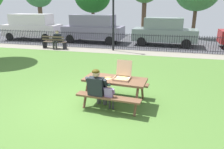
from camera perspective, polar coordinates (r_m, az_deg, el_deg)
name	(u,v)px	position (r m, az deg, el deg)	size (l,w,h in m)	color
ground	(102,82)	(8.12, -2.78, -1.91)	(28.00, 12.27, 0.02)	#4B7430
cobblestone_walkway	(127,52)	(13.22, 4.07, 6.09)	(28.00, 1.40, 0.01)	gray
street_asphalt	(136,42)	(17.12, 6.49, 8.85)	(28.00, 6.63, 0.01)	#424247
picnic_table_foreground	(115,84)	(6.16, 0.77, -2.66)	(1.91, 1.62, 0.79)	brown
pizza_box_open	(123,75)	(6.10, 2.89, -0.22)	(0.48, 0.55, 0.50)	tan
pizza_slice_on_table	(108,78)	(6.13, -1.09, -0.97)	(0.22, 0.23, 0.02)	#F0DE77
adult_at_table	(97,87)	(5.81, -3.97, -3.40)	(0.62, 0.61, 1.19)	#454545
child_at_table	(110,94)	(5.72, -0.65, -5.37)	(0.32, 0.32, 0.83)	#343434
iron_fence_streetside	(129,41)	(13.79, 4.64, 8.90)	(23.18, 0.03, 1.06)	black
park_bench_left	(54,42)	(14.65, -15.35, 8.38)	(1.62, 0.54, 0.85)	brown
person_on_park_bench	(57,39)	(14.54, -14.69, 9.32)	(0.62, 0.60, 1.19)	#272727
lamp_post_walkway	(113,10)	(13.34, 0.35, 17.06)	(0.28, 0.28, 4.08)	black
parked_car_far_left	(32,26)	(19.00, -20.75, 12.11)	(4.69, 2.15, 2.08)	silver
parked_car_left	(93,28)	(16.59, -5.09, 12.44)	(4.66, 2.08, 2.08)	gray
parked_car_center	(164,31)	(15.70, 13.98, 11.31)	(4.49, 2.10, 1.94)	gray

